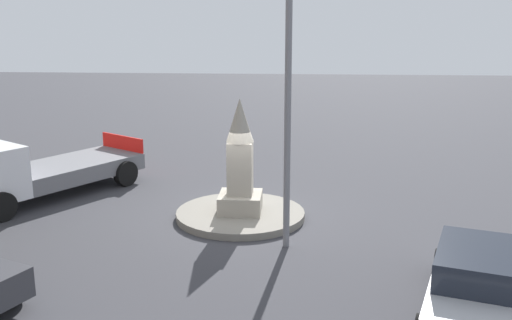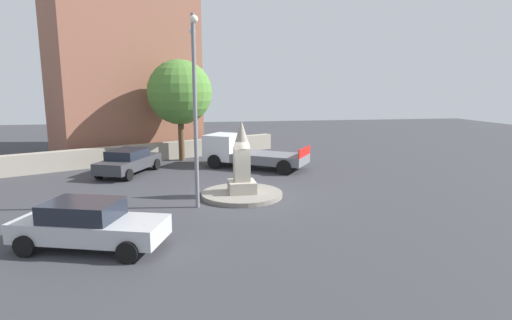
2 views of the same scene
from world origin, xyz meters
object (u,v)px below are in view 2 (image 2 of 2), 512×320
Objects in this scene: monument at (242,162)px; car_dark_grey_waiting at (129,161)px; car_silver_parked_left at (89,224)px; corner_building at (121,73)px; streetlamp at (195,93)px; truck_white_approaching at (245,152)px; tree_near_wall at (180,92)px.

monument reaches higher than car_dark_grey_waiting.
car_silver_parked_left is 20.42m from corner_building.
streetlamp is 8.89m from car_dark_grey_waiting.
car_silver_parked_left reaches higher than car_dark_grey_waiting.
car_silver_parked_left is (10.87, 0.20, 0.01)m from car_dark_grey_waiting.
truck_white_approaching is at bearing 170.44° from monument.
streetlamp reaches higher than truck_white_approaching.
corner_building is (-7.97, -8.07, 4.98)m from truck_white_approaching.
monument is at bearing 15.30° from tree_near_wall.
truck_white_approaching is at bearing 97.35° from car_dark_grey_waiting.
tree_near_wall is (-3.95, 2.93, 3.76)m from car_dark_grey_waiting.
tree_near_wall is at bearing 169.55° from car_silver_parked_left.
car_dark_grey_waiting is at bearing -36.56° from tree_near_wall.
streetlamp is 1.19× the size of truck_white_approaching.
corner_building is (-14.66, -6.95, 4.35)m from monument.
truck_white_approaching is (-11.73, 6.53, 0.17)m from car_silver_parked_left.
monument is 0.51× the size of truck_white_approaching.
truck_white_approaching is (-8.02, 3.14, -3.69)m from streetlamp.
monument is 0.27× the size of corner_building.
streetlamp is 1.14× the size of tree_near_wall.
corner_building reaches higher than car_silver_parked_left.
monument reaches higher than truck_white_approaching.
truck_white_approaching is 6.06m from tree_near_wall.
truck_white_approaching reaches higher than car_silver_parked_left.
tree_near_wall is at bearing 143.44° from car_dark_grey_waiting.
corner_building is (-8.84, -1.35, 5.16)m from car_dark_grey_waiting.
car_silver_parked_left is 15.52m from tree_near_wall.
tree_near_wall is (-11.10, -0.65, -0.11)m from streetlamp.
streetlamp is at bearing 137.63° from car_silver_parked_left.
car_dark_grey_waiting is at bearing -153.42° from streetlamp.
truck_white_approaching is 0.96× the size of tree_near_wall.
car_silver_parked_left is (5.04, -5.40, -0.80)m from monument.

